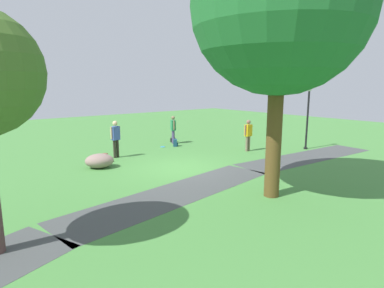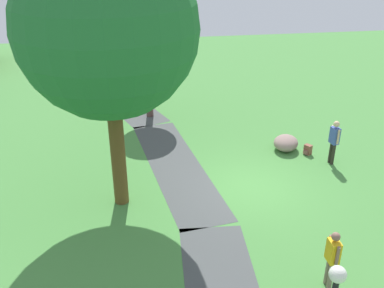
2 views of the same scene
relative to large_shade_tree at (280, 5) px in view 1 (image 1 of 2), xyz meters
name	(u,v)px [view 1 (image 1 of 2)]	position (x,y,z in m)	size (l,w,h in m)	color
ground_plane	(182,169)	(0.19, -4.34, -5.60)	(48.00, 48.00, 0.00)	#48873E
footpath_segment_near	(308,157)	(-5.82, -2.30, -5.59)	(8.11, 2.42, 0.01)	#454848
footpath_segment_mid	(177,193)	(2.13, -2.04, -5.59)	(8.18, 2.93, 0.01)	#454848
large_shade_tree	(280,5)	(0.00, 0.00, 0.00)	(5.10, 5.10, 8.17)	brown
lamp_post	(308,110)	(-7.44, -3.43, -3.53)	(0.28, 0.28, 3.34)	black
lawn_boulder	(100,161)	(2.76, -6.63, -5.30)	(1.48, 1.40, 0.59)	gray
woman_with_handbag	(173,128)	(-2.85, -9.20, -4.66)	(0.36, 0.49, 1.62)	#483D69
man_near_boulder	(248,133)	(-4.62, -5.03, -4.66)	(0.52, 0.25, 1.62)	#7D6B57
passerby_on_path	(116,136)	(1.38, -7.94, -4.58)	(0.52, 0.28, 1.75)	#2B271F
handbag_on_grass	(173,140)	(-3.12, -9.62, -5.46)	(0.36, 0.36, 0.31)	#252629
backpack_by_boulder	(105,158)	(2.23, -7.35, -5.41)	(0.34, 0.34, 0.40)	brown
spare_backpack_on_lawn	(175,143)	(-2.43, -8.43, -5.41)	(0.35, 0.34, 0.40)	navy
frisbee_on_grass	(163,147)	(-1.77, -8.72, -5.59)	(0.27, 0.27, 0.02)	#2E90C9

